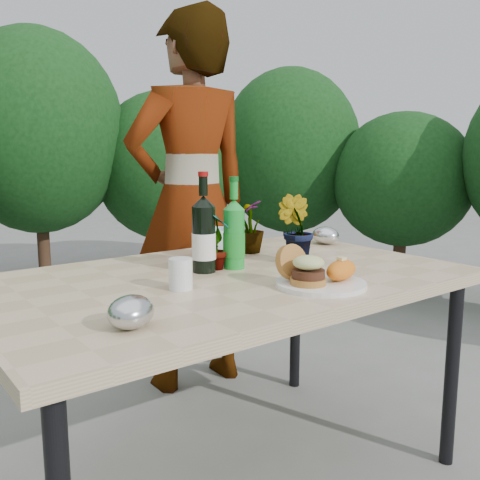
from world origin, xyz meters
TOP-DOWN VIEW (x-y plane):
  - ground at (0.00, 0.00)m, footprint 80.00×80.00m
  - patio_table at (0.00, 0.00)m, footprint 1.60×1.00m
  - shrub_hedge at (0.30, 1.68)m, footprint 6.82×5.09m
  - dinner_plate at (0.14, -0.30)m, footprint 0.28×0.28m
  - burger_stack at (0.09, -0.28)m, footprint 0.11×0.16m
  - sweet_potato at (0.21, -0.32)m, footprint 0.17×0.12m
  - grilled_veg at (0.16, -0.21)m, footprint 0.08×0.05m
  - wine_bottle at (-0.03, 0.08)m, footprint 0.08×0.08m
  - sparkling_water at (0.08, 0.07)m, footprint 0.08×0.08m
  - plastic_cup at (-0.22, -0.07)m, footprint 0.07×0.07m
  - seedling_left at (0.02, 0.08)m, footprint 0.13×0.15m
  - seedling_mid at (0.33, 0.01)m, footprint 0.15×0.16m
  - seedling_right at (0.31, 0.27)m, footprint 0.17×0.17m
  - blue_bowl at (0.14, 0.26)m, footprint 0.17×0.17m
  - foil_packet_left at (-0.49, -0.31)m, footprint 0.17×0.17m
  - foil_packet_right at (0.71, 0.22)m, footprint 0.11×0.14m
  - person at (0.35, 0.77)m, footprint 0.69×0.47m

SIDE VIEW (x-z plane):
  - ground at x=0.00m, z-range 0.00..0.00m
  - patio_table at x=0.00m, z-range 0.32..1.07m
  - dinner_plate at x=0.14m, z-range 0.75..0.76m
  - grilled_veg at x=0.16m, z-range 0.76..0.79m
  - foil_packet_left at x=-0.49m, z-range 0.75..0.83m
  - foil_packet_right at x=0.71m, z-range 0.75..0.83m
  - sweet_potato at x=0.21m, z-range 0.77..0.83m
  - plastic_cup at x=-0.22m, z-range 0.75..0.84m
  - blue_bowl at x=0.14m, z-range 0.75..0.86m
  - burger_stack at x=0.09m, z-range 0.75..0.87m
  - seedling_right at x=0.31m, z-range 0.75..0.97m
  - seedling_left at x=0.02m, z-range 0.75..0.98m
  - sparkling_water at x=0.08m, z-range 0.71..1.03m
  - seedling_mid at x=0.33m, z-range 0.75..1.00m
  - wine_bottle at x=-0.03m, z-range 0.70..1.05m
  - person at x=0.35m, z-range 0.00..1.82m
  - shrub_hedge at x=0.30m, z-range 0.03..2.15m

